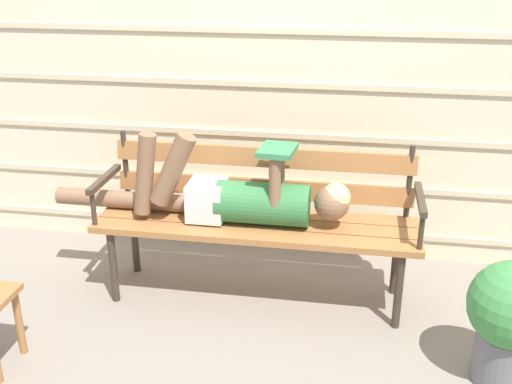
% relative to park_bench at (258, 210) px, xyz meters
% --- Properties ---
extents(ground_plane, '(12.00, 12.00, 0.00)m').
position_rel_park_bench_xyz_m(ground_plane, '(-0.00, -0.27, -0.52)').
color(ground_plane, gray).
extents(house_siding, '(4.92, 0.08, 2.53)m').
position_rel_park_bench_xyz_m(house_siding, '(-0.00, 0.58, 0.75)').
color(house_siding, beige).
rests_on(house_siding, ground).
extents(park_bench, '(1.78, 0.46, 0.89)m').
position_rel_park_bench_xyz_m(park_bench, '(0.00, 0.00, 0.00)').
color(park_bench, '#9E6638').
rests_on(park_bench, ground).
extents(reclining_person, '(1.69, 0.26, 0.52)m').
position_rel_park_bench_xyz_m(reclining_person, '(-0.11, -0.07, 0.11)').
color(reclining_person, '#33703D').
extents(potted_plant, '(0.40, 0.40, 0.61)m').
position_rel_park_bench_xyz_m(potted_plant, '(1.25, -0.59, -0.17)').
color(potted_plant, slate).
rests_on(potted_plant, ground).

